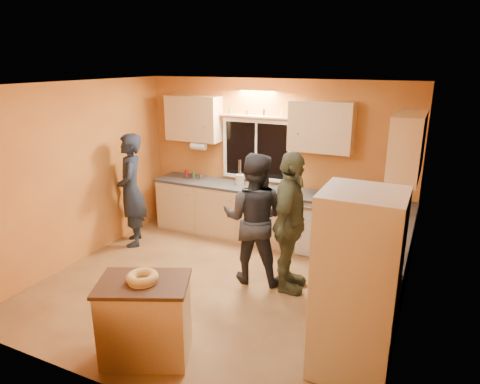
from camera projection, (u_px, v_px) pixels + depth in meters
The scene contains 14 objects.
ground at pixel (217, 288), 5.63m from camera, with size 4.50×4.50×0.00m, color brown.
room_shell at pixel (239, 162), 5.46m from camera, with size 4.54×4.04×2.61m.
back_counter at pixel (267, 215), 6.96m from camera, with size 4.23×0.62×0.90m.
right_counter at pixel (379, 270), 5.13m from camera, with size 0.62×1.84×0.90m.
refrigerator at pixel (357, 285), 3.90m from camera, with size 0.72×0.70×1.80m, color silver.
island at pixel (146, 319), 4.21m from camera, with size 1.03×0.89×0.84m.
bundt_pastry at pixel (142, 277), 4.08m from camera, with size 0.31×0.31×0.09m, color tan.
person_left at pixel (131, 190), 6.75m from camera, with size 0.66×0.43×1.80m, color black.
person_center at pixel (254, 219), 5.61m from camera, with size 0.85×0.67×1.76m, color black.
person_right at pixel (290, 223), 5.35m from camera, with size 1.07×0.45×1.82m, color #323622.
mixing_bowl at pixel (333, 195), 6.39m from camera, with size 0.36×0.36×0.09m, color black.
utensil_crock at pixel (240, 180), 7.03m from camera, with size 0.14×0.14×0.17m, color beige.
potted_plant at pixel (385, 239), 4.55m from camera, with size 0.26×0.23×0.29m, color gray.
red_box at pixel (392, 223), 5.31m from camera, with size 0.16×0.12×0.07m, color maroon.
Camera 1 is at (2.41, -4.40, 2.87)m, focal length 32.00 mm.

